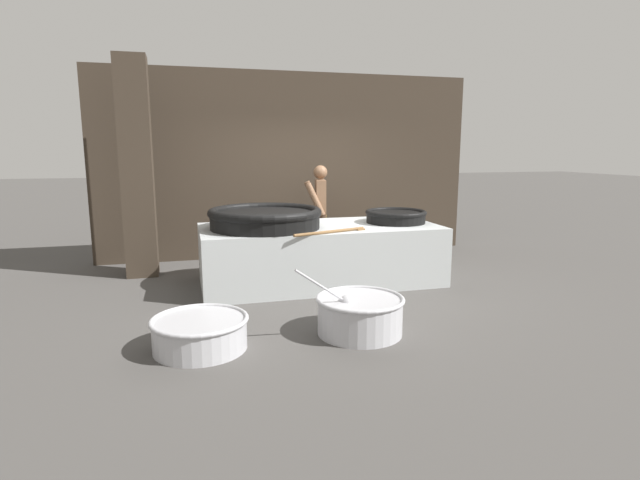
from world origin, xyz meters
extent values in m
plane|color=#474442|center=(0.00, 0.00, 0.00)|extent=(60.00, 60.00, 0.00)
cube|color=#382D23|center=(0.00, 2.10, 1.61)|extent=(6.71, 0.24, 3.23)
cube|color=#382D23|center=(-2.51, 1.13, 1.61)|extent=(0.45, 0.45, 3.23)
cube|color=#B2B7B7|center=(0.00, 0.00, 0.41)|extent=(3.36, 1.52, 0.83)
cylinder|color=black|center=(-0.79, -0.02, 0.94)|extent=(1.50, 1.50, 0.22)
torus|color=black|center=(-0.79, -0.02, 1.05)|extent=(1.56, 1.56, 0.12)
cylinder|color=black|center=(1.16, 0.00, 0.90)|extent=(0.87, 0.87, 0.15)
torus|color=black|center=(1.16, 0.00, 0.98)|extent=(0.90, 0.90, 0.07)
cylinder|color=brown|center=(-0.05, -0.66, 0.85)|extent=(1.05, 0.39, 0.04)
cube|color=brown|center=(0.41, -0.50, 0.84)|extent=(0.15, 0.13, 0.02)
cylinder|color=brown|center=(0.32, 1.13, 0.40)|extent=(0.12, 0.12, 0.81)
cylinder|color=brown|center=(0.36, 1.30, 0.40)|extent=(0.12, 0.12, 0.81)
cube|color=olive|center=(0.34, 1.22, 0.56)|extent=(0.24, 0.28, 0.53)
cube|color=brown|center=(0.34, 1.22, 1.10)|extent=(0.25, 0.51, 0.60)
cylinder|color=brown|center=(0.19, 1.00, 1.10)|extent=(0.34, 0.16, 0.55)
cylinder|color=brown|center=(0.29, 1.48, 1.10)|extent=(0.34, 0.16, 0.55)
sphere|color=brown|center=(0.34, 1.22, 1.53)|extent=(0.23, 0.23, 0.23)
cylinder|color=#B7B7BC|center=(-0.14, -2.09, 0.19)|extent=(0.88, 0.88, 0.37)
torus|color=#B7B7BC|center=(-0.14, -2.09, 0.37)|extent=(0.93, 0.93, 0.04)
cylinder|color=orange|center=(-0.14, -2.09, 0.27)|extent=(0.78, 0.78, 0.09)
cylinder|color=orange|center=(-0.23, -1.91, 0.34)|extent=(0.05, 0.05, 0.04)
cylinder|color=orange|center=(-0.14, -2.09, 0.33)|extent=(0.05, 0.04, 0.03)
cylinder|color=orange|center=(-0.26, -2.29, 0.33)|extent=(0.05, 0.04, 0.03)
cylinder|color=orange|center=(-0.14, -2.08, 0.33)|extent=(0.06, 0.05, 0.03)
cylinder|color=orange|center=(-0.22, -2.07, 0.33)|extent=(0.06, 0.05, 0.03)
cylinder|color=orange|center=(-0.11, -2.17, 0.34)|extent=(0.05, 0.05, 0.04)
cylinder|color=orange|center=(-0.14, -2.09, 0.34)|extent=(0.06, 0.05, 0.04)
cylinder|color=orange|center=(-0.15, -2.09, 0.34)|extent=(0.05, 0.05, 0.04)
cylinder|color=orange|center=(0.00, -2.15, 0.34)|extent=(0.05, 0.05, 0.04)
cylinder|color=orange|center=(-0.15, -2.29, 0.33)|extent=(0.03, 0.04, 0.02)
cylinder|color=orange|center=(-0.37, -2.15, 0.33)|extent=(0.05, 0.06, 0.03)
cylinder|color=orange|center=(-0.15, -2.09, 0.33)|extent=(0.03, 0.05, 0.03)
sphere|color=#B7B7BC|center=(-0.29, -2.12, 0.36)|extent=(0.16, 0.16, 0.16)
cylinder|color=#B7B7BC|center=(-0.57, -2.18, 0.56)|extent=(0.58, 0.14, 0.42)
cylinder|color=#B7B7BC|center=(-1.76, -2.08, 0.15)|extent=(0.89, 0.89, 0.29)
torus|color=#B7B7BC|center=(-1.76, -2.08, 0.29)|extent=(0.94, 0.94, 0.04)
cylinder|color=tan|center=(-1.76, -2.08, 0.21)|extent=(0.79, 0.79, 0.07)
camera|label=1|loc=(-1.84, -6.77, 1.90)|focal=28.00mm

